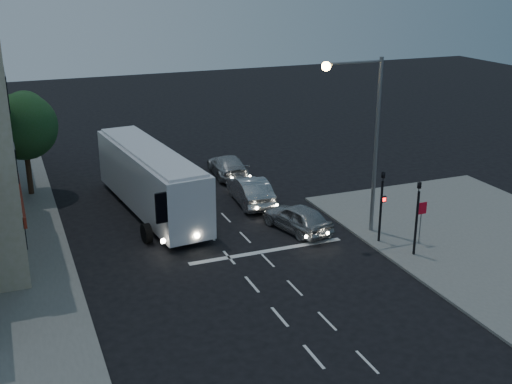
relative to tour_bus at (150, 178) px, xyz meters
name	(u,v)px	position (x,y,z in m)	size (l,w,h in m)	color
ground	(244,275)	(1.99, -9.47, -2.00)	(120.00, 120.00, 0.00)	black
road_markings	(244,243)	(3.27, -6.17, -2.00)	(8.00, 30.55, 0.01)	silver
tour_bus	(150,178)	(0.00, 0.00, 0.00)	(3.84, 12.30, 3.71)	silver
car_suv	(297,218)	(6.46, -5.67, -1.27)	(1.74, 4.33, 1.48)	#ACACAC
car_sedan_a	(250,191)	(5.71, -0.82, -1.21)	(1.69, 4.83, 1.59)	#A1A1A1
car_sedan_b	(228,166)	(6.25, 4.68, -1.30)	(1.98, 4.87, 1.41)	#ADADAD
traffic_signal_main	(382,198)	(9.59, -8.69, 0.42)	(0.25, 0.35, 4.10)	black
traffic_signal_side	(417,209)	(10.29, -10.67, 0.42)	(0.18, 0.15, 4.10)	black
regulatory_sign	(421,216)	(11.29, -9.71, -0.41)	(0.45, 0.12, 2.20)	slate
streetlight	(366,127)	(9.33, -7.27, 3.73)	(3.32, 0.44, 9.00)	slate
street_tree	(23,123)	(-6.22, 5.55, 2.49)	(4.00, 4.00, 6.20)	black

